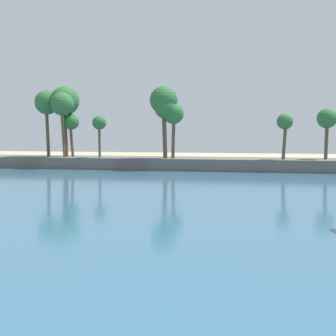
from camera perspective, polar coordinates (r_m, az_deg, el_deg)
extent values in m
cube|color=#33607F|center=(62.34, 9.11, -1.07)|extent=(220.00, 100.90, 0.06)
cube|color=#605B54|center=(72.68, 9.53, 0.35)|extent=(83.75, 6.00, 1.80)
cylinder|color=brown|center=(76.14, -7.97, 3.23)|extent=(0.38, 0.53, 5.36)
sphere|color=#2D6633|center=(76.14, -7.99, 5.25)|extent=(2.16, 2.16, 2.16)
cylinder|color=brown|center=(72.93, -0.32, 4.07)|extent=(0.67, 0.50, 7.50)
sphere|color=#2D6633|center=(73.02, -0.32, 7.01)|extent=(3.26, 3.26, 3.26)
cylinder|color=brown|center=(79.90, -11.84, 4.50)|extent=(0.83, 0.55, 8.91)
sphere|color=#2D6633|center=(80.06, -11.89, 7.68)|extent=(4.60, 4.60, 4.60)
cylinder|color=brown|center=(81.26, -13.84, 4.38)|extent=(0.61, 0.91, 8.68)
sphere|color=#2D6633|center=(81.40, -13.89, 7.42)|extent=(3.91, 3.91, 3.91)
cylinder|color=brown|center=(73.18, 0.64, 3.75)|extent=(0.70, 0.80, 6.69)
sphere|color=#2D6633|center=(73.23, 0.64, 6.35)|extent=(3.12, 3.12, 3.12)
cylinder|color=brown|center=(73.37, -0.50, 4.54)|extent=(0.72, 0.53, 8.69)
sphere|color=#2D6633|center=(73.52, -0.50, 7.92)|extent=(4.18, 4.18, 4.18)
cylinder|color=brown|center=(71.63, 13.39, 3.12)|extent=(0.76, 0.69, 5.43)
sphere|color=#2D6633|center=(71.64, 13.43, 5.28)|extent=(2.28, 2.28, 2.28)
cylinder|color=brown|center=(73.68, 17.94, 3.24)|extent=(0.63, 0.64, 5.88)
sphere|color=#2D6633|center=(73.70, 17.99, 5.52)|extent=(2.87, 2.87, 2.87)
cylinder|color=brown|center=(78.33, -12.14, 4.27)|extent=(0.83, 0.37, 8.27)
sphere|color=#2D6633|center=(78.45, -12.19, 7.29)|extent=(3.65, 3.65, 3.65)
cylinder|color=brown|center=(79.37, -11.15, 3.29)|extent=(0.73, 0.74, 5.54)
sphere|color=#2D6633|center=(79.38, -11.18, 5.28)|extent=(2.49, 2.49, 2.49)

